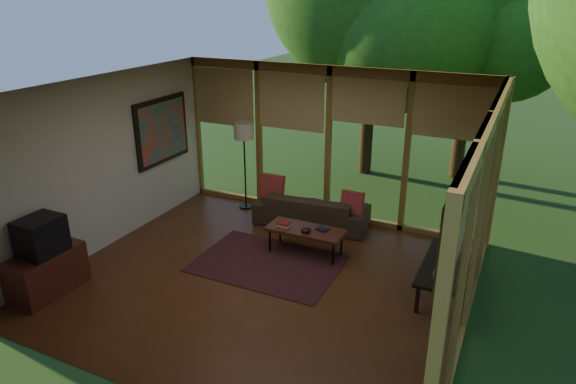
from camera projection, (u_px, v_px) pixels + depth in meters
The scene contains 23 objects.
floor at pixel (262, 279), 7.34m from camera, with size 5.50×5.50×0.00m, color brown.
ceiling at pixel (258, 90), 6.35m from camera, with size 5.50×5.50×0.00m, color silver.
wall_left at pixel (104, 164), 7.94m from camera, with size 0.04×5.00×2.70m, color beige.
wall_front at pixel (132, 280), 4.74m from camera, with size 5.50×0.04×2.70m, color beige.
window_wall_back at pixel (328, 144), 8.94m from camera, with size 5.50×0.12×2.70m, color olive.
window_wall_right at pixel (476, 230), 5.74m from camera, with size 0.12×5.00×2.70m, color olive.
rug at pixel (268, 263), 7.75m from camera, with size 2.14×1.51×0.01m, color maroon.
sofa at pixel (312, 210), 8.95m from camera, with size 1.96×0.77×0.57m, color #3C2C1E.
pillow_left at pixel (272, 187), 9.09m from camera, with size 0.44×0.15×0.44m, color maroon.
pillow_right at pixel (352, 203), 8.50m from camera, with size 0.37×0.12×0.37m, color maroon.
ct_book_lower at pixel (284, 225), 8.00m from camera, with size 0.20×0.15×0.03m, color beige.
ct_book_upper at pixel (284, 223), 7.98m from camera, with size 0.18×0.14×0.03m, color maroon.
ct_book_side at pixel (323, 229), 7.87m from camera, with size 0.18×0.13×0.03m, color black.
ct_bowl at pixel (306, 230), 7.79m from camera, with size 0.16×0.16×0.07m, color black.
media_cabinet at pixel (47, 272), 6.93m from camera, with size 0.50×1.00×0.60m, color #552417.
television at pixel (41, 236), 6.72m from camera, with size 0.45×0.55×0.50m, color black.
console_book_a at pixel (441, 276), 6.48m from camera, with size 0.20×0.15×0.07m, color #355D50.
console_book_b at pixel (447, 259), 6.85m from camera, with size 0.24×0.18×0.11m, color maroon.
console_book_c at pixel (452, 248), 7.19m from camera, with size 0.24×0.18×0.07m, color beige.
floor_lamp at pixel (244, 136), 9.27m from camera, with size 0.36×0.36×1.65m.
coffee_table at pixel (306, 231), 7.92m from camera, with size 1.20×0.50×0.43m.
side_console at pixel (446, 267), 6.84m from camera, with size 0.60×1.40×0.46m.
wall_painting at pixel (162, 131), 9.03m from camera, with size 0.06×1.35×1.15m.
Camera 1 is at (3.08, -5.59, 3.84)m, focal length 32.00 mm.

